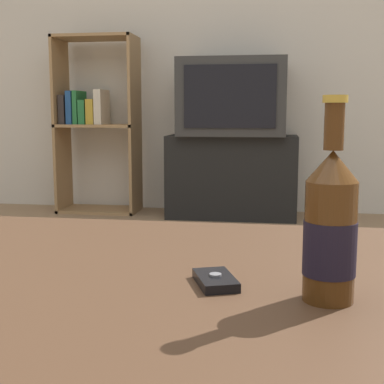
{
  "coord_description": "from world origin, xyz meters",
  "views": [
    {
      "loc": [
        0.25,
        -0.81,
        0.7
      ],
      "look_at": [
        0.1,
        0.21,
        0.55
      ],
      "focal_mm": 50.0,
      "sensor_mm": 36.0,
      "label": 1
    }
  ],
  "objects_px": {
    "tv_stand": "(232,176)",
    "television": "(233,98)",
    "cell_phone": "(215,280)",
    "bookshelf": "(94,120)",
    "beer_bottle": "(330,229)"
  },
  "relations": [
    {
      "from": "tv_stand",
      "to": "cell_phone",
      "type": "height_order",
      "value": "tv_stand"
    },
    {
      "from": "cell_phone",
      "to": "bookshelf",
      "type": "bearing_deg",
      "value": 91.86
    },
    {
      "from": "tv_stand",
      "to": "television",
      "type": "distance_m",
      "value": 0.52
    },
    {
      "from": "tv_stand",
      "to": "beer_bottle",
      "type": "relative_size",
      "value": 3.1
    },
    {
      "from": "television",
      "to": "bookshelf",
      "type": "bearing_deg",
      "value": 176.73
    },
    {
      "from": "tv_stand",
      "to": "bookshelf",
      "type": "xyz_separation_m",
      "value": [
        -0.98,
        0.05,
        0.37
      ]
    },
    {
      "from": "television",
      "to": "bookshelf",
      "type": "height_order",
      "value": "bookshelf"
    },
    {
      "from": "tv_stand",
      "to": "cell_phone",
      "type": "distance_m",
      "value": 2.82
    },
    {
      "from": "beer_bottle",
      "to": "cell_phone",
      "type": "bearing_deg",
      "value": 165.02
    },
    {
      "from": "tv_stand",
      "to": "beer_bottle",
      "type": "height_order",
      "value": "beer_bottle"
    },
    {
      "from": "tv_stand",
      "to": "television",
      "type": "height_order",
      "value": "television"
    },
    {
      "from": "bookshelf",
      "to": "cell_phone",
      "type": "bearing_deg",
      "value": -67.73
    },
    {
      "from": "television",
      "to": "beer_bottle",
      "type": "distance_m",
      "value": 2.88
    },
    {
      "from": "beer_bottle",
      "to": "tv_stand",
      "type": "bearing_deg",
      "value": 97.05
    },
    {
      "from": "cell_phone",
      "to": "television",
      "type": "bearing_deg",
      "value": 73.55
    }
  ]
}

